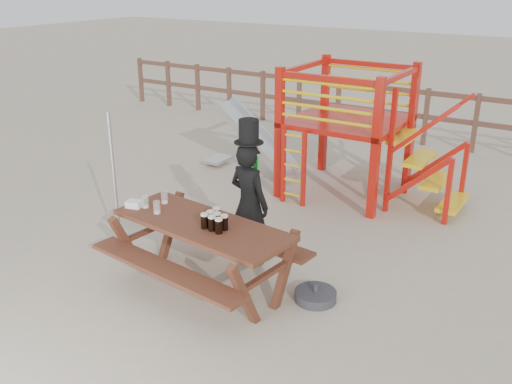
# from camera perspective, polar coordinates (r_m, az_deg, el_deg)

# --- Properties ---
(ground) EXTENTS (60.00, 60.00, 0.00)m
(ground) POSITION_cam_1_polar(r_m,az_deg,el_deg) (6.95, -5.24, -8.64)
(ground) COLOR #B4A48C
(ground) RESTS_ON ground
(back_fence) EXTENTS (15.09, 0.09, 1.20)m
(back_fence) POSITION_cam_1_polar(r_m,az_deg,el_deg) (12.60, 14.49, 8.17)
(back_fence) COLOR brown
(back_fence) RESTS_ON ground
(playground_fort) EXTENTS (4.71, 1.84, 2.10)m
(playground_fort) POSITION_cam_1_polar(r_m,az_deg,el_deg) (9.37, 8.63, 6.32)
(playground_fort) COLOR #B1140B
(playground_fort) RESTS_ON ground
(picnic_table) EXTENTS (2.28, 1.70, 0.83)m
(picnic_table) POSITION_cam_1_polar(r_m,az_deg,el_deg) (6.54, -5.34, -5.49)
(picnic_table) COLOR brown
(picnic_table) RESTS_ON ground
(man_with_hat) EXTENTS (0.62, 0.46, 1.85)m
(man_with_hat) POSITION_cam_1_polar(r_m,az_deg,el_deg) (6.97, -0.70, -0.87)
(man_with_hat) COLOR black
(man_with_hat) RESTS_ON ground
(metal_pole) EXTENTS (0.04, 0.04, 1.90)m
(metal_pole) POSITION_cam_1_polar(r_m,az_deg,el_deg) (7.28, -13.93, 0.52)
(metal_pole) COLOR #B2B2B7
(metal_pole) RESTS_ON ground
(parasol_base) EXTENTS (0.47, 0.47, 0.20)m
(parasol_base) POSITION_cam_1_polar(r_m,az_deg,el_deg) (6.52, 5.96, -10.27)
(parasol_base) COLOR #323236
(parasol_base) RESTS_ON ground
(paper_bag) EXTENTS (0.21, 0.18, 0.08)m
(paper_bag) POSITION_cam_1_polar(r_m,az_deg,el_deg) (6.93, -12.07, -1.18)
(paper_bag) COLOR white
(paper_bag) RESTS_ON picnic_table
(stout_pints) EXTENTS (0.29, 0.31, 0.17)m
(stout_pints) POSITION_cam_1_polar(r_m,az_deg,el_deg) (6.23, -4.14, -2.87)
(stout_pints) COLOR black
(stout_pints) RESTS_ON picnic_table
(empty_glasses) EXTENTS (0.32, 0.37, 0.15)m
(empty_glasses) POSITION_cam_1_polar(r_m,az_deg,el_deg) (6.84, -10.01, -1.03)
(empty_glasses) COLOR silver
(empty_glasses) RESTS_ON picnic_table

